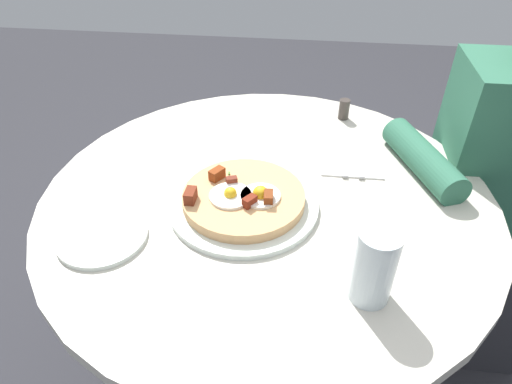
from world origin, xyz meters
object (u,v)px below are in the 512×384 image
Objects in this scene: dining_table at (267,249)px; salt_shaker at (372,248)px; breakfast_pizza at (243,197)px; fork at (343,154)px; knife at (359,155)px; pizza_plate at (244,204)px; pepper_shaker at (344,109)px; person_seated at (496,218)px; bread_plate at (103,236)px; water_glass at (374,266)px.

dining_table is 20.24× the size of salt_shaker.
breakfast_pizza is 0.30m from fork.
breakfast_pizza is 1.38× the size of knife.
pizza_plate is 5.66× the size of pepper_shaker.
person_seated is at bearing -156.80° from breakfast_pizza.
fork is 3.80× the size of salt_shaker.
dining_table is 0.31m from knife.
fork is at bearing -134.57° from breakfast_pizza.
pepper_shaker reaches higher than fork.
fork reaches higher than dining_table.
bread_plate reaches higher than fork.
pizza_plate is 0.27m from salt_shaker.
breakfast_pizza is at bearing -24.94° from salt_shaker.
pepper_shaker is (0.02, -0.60, -0.04)m from water_glass.
knife reaches higher than dining_table.
pepper_shaker is (-0.17, -0.35, 0.19)m from dining_table.
pizza_plate is at bearing -49.39° from knife.
salt_shaker is 0.52m from pepper_shaker.
breakfast_pizza is 0.31m from water_glass.
breakfast_pizza reaches higher than knife.
person_seated reaches higher than salt_shaker.
bread_plate is at bearing -8.97° from water_glass.
pizza_plate reaches higher than knife.
pepper_shaker is at bearing -118.03° from breakfast_pizza.
fork is 0.19m from pepper_shaker.
pizza_plate is 0.28m from bread_plate.
person_seated is 6.31× the size of fork.
pepper_shaker is at bearing 178.22° from fork.
salt_shaker is (0.39, 0.39, 0.23)m from person_seated.
salt_shaker is (-0.04, 0.33, 0.02)m from fork.
bread_plate is at bearing 0.98° from salt_shaker.
water_glass is 2.52× the size of pepper_shaker.
pepper_shaker is at bearing -115.74° from dining_table.
bread_plate is at bearing 26.42° from pizza_plate.
pepper_shaker is (0.03, -0.19, 0.02)m from knife.
bread_plate is (0.25, 0.12, -0.00)m from pizza_plate.
salt_shaker is at bearing 155.06° from breakfast_pizza.
breakfast_pizza is at bearing -40.36° from water_glass.
bread_plate is (0.25, 0.12, -0.02)m from breakfast_pizza.
dining_table is at bearing 64.26° from pepper_shaker.
bread_plate is 3.12× the size of pepper_shaker.
dining_table is 0.32m from salt_shaker.
breakfast_pizza is 0.27m from salt_shaker.
person_seated reaches higher than pepper_shaker.
pepper_shaker is (-0.47, -0.53, 0.02)m from bread_plate.
person_seated is 20.95× the size of pepper_shaker.
breakfast_pizza is 1.38× the size of fork.
dining_table is 0.64m from person_seated.
breakfast_pizza is 0.33m from knife.
knife is 0.33m from salt_shaker.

